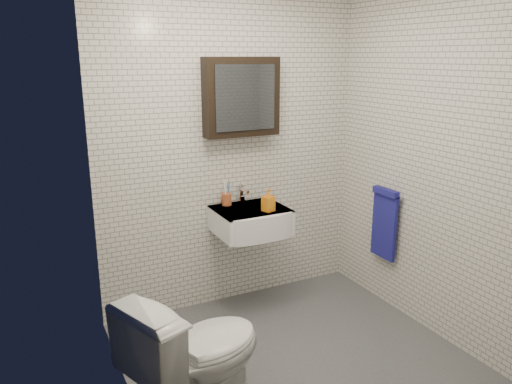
{
  "coord_description": "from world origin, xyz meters",
  "views": [
    {
      "loc": [
        -1.6,
        -2.58,
        2.01
      ],
      "look_at": [
        -0.07,
        0.45,
        1.08
      ],
      "focal_mm": 35.0,
      "sensor_mm": 36.0,
      "label": 1
    }
  ],
  "objects": [
    {
      "name": "towel_rail",
      "position": [
        1.04,
        0.35,
        0.72
      ],
      "size": [
        0.09,
        0.3,
        0.58
      ],
      "color": "silver",
      "rests_on": "room_shell"
    },
    {
      "name": "soap_bottle",
      "position": [
        0.14,
        0.65,
        0.94
      ],
      "size": [
        0.1,
        0.1,
        0.18
      ],
      "primitive_type": "imported",
      "rotation": [
        0.0,
        0.0,
        0.34
      ],
      "color": "orange",
      "rests_on": "washbasin"
    },
    {
      "name": "toothbrush_cup",
      "position": [
        -0.08,
        0.94,
        0.9
      ],
      "size": [
        0.1,
        0.1,
        0.21
      ],
      "rotation": [
        0.0,
        0.0,
        -0.33
      ],
      "color": "#A34F28",
      "rests_on": "washbasin"
    },
    {
      "name": "toilet",
      "position": [
        -0.8,
        -0.29,
        0.41
      ],
      "size": [
        0.92,
        0.72,
        0.82
      ],
      "primitive_type": "imported",
      "rotation": [
        0.0,
        0.0,
        1.94
      ],
      "color": "white",
      "rests_on": "ground"
    },
    {
      "name": "ground",
      "position": [
        0.0,
        0.0,
        0.01
      ],
      "size": [
        2.2,
        2.0,
        0.01
      ],
      "primitive_type": "cube",
      "color": "#484B4F",
      "rests_on": "ground"
    },
    {
      "name": "room_shell",
      "position": [
        0.0,
        0.0,
        1.47
      ],
      "size": [
        2.22,
        2.02,
        2.51
      ],
      "color": "silver",
      "rests_on": "ground"
    },
    {
      "name": "mirror_cabinet",
      "position": [
        0.05,
        0.93,
        1.7
      ],
      "size": [
        0.6,
        0.15,
        0.6
      ],
      "color": "black",
      "rests_on": "room_shell"
    },
    {
      "name": "washbasin",
      "position": [
        0.05,
        0.73,
        0.76
      ],
      "size": [
        0.55,
        0.5,
        0.2
      ],
      "color": "white",
      "rests_on": "room_shell"
    },
    {
      "name": "faucet",
      "position": [
        0.05,
        0.93,
        0.92
      ],
      "size": [
        0.06,
        0.2,
        0.15
      ],
      "color": "silver",
      "rests_on": "washbasin"
    }
  ]
}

